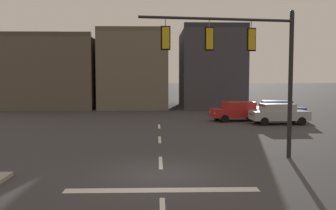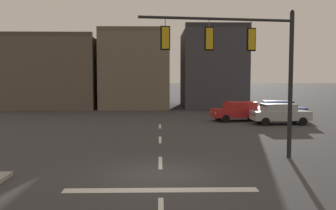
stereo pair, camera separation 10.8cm
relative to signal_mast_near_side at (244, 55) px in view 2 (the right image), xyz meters
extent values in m
plane|color=#353538|center=(-3.68, -2.58, -4.68)|extent=(400.00, 400.00, 0.00)
cube|color=silver|center=(-3.68, -4.58, -4.68)|extent=(6.40, 0.50, 0.01)
cube|color=silver|center=(-3.68, -0.58, -4.68)|extent=(0.16, 2.40, 0.01)
cube|color=silver|center=(-3.68, 5.42, -4.68)|extent=(0.16, 2.40, 0.01)
cube|color=silver|center=(-3.68, 11.42, -4.68)|extent=(0.16, 2.40, 0.01)
cylinder|color=black|center=(2.23, 0.31, -1.40)|extent=(0.20, 0.20, 6.56)
cylinder|color=black|center=(-1.19, -0.19, 1.53)|extent=(6.85, 1.11, 0.12)
sphere|color=black|center=(2.23, 0.31, 1.93)|extent=(0.18, 0.18, 0.18)
cylinder|color=#56565B|center=(0.33, 0.04, 1.29)|extent=(0.03, 0.03, 0.35)
cube|color=gold|center=(0.33, 0.04, 0.67)|extent=(0.33, 0.28, 0.90)
sphere|color=red|center=(0.31, 0.16, 0.95)|extent=(0.20, 0.20, 0.20)
sphere|color=#2D2314|center=(0.31, 0.16, 0.67)|extent=(0.20, 0.20, 0.20)
sphere|color=black|center=(0.31, 0.16, 0.39)|extent=(0.20, 0.20, 0.20)
cube|color=black|center=(0.34, 0.02, 0.67)|extent=(0.42, 0.09, 1.02)
cylinder|color=#56565B|center=(-1.57, -0.24, 1.29)|extent=(0.03, 0.03, 0.35)
cube|color=gold|center=(-1.57, -0.24, 0.67)|extent=(0.33, 0.28, 0.90)
sphere|color=red|center=(-1.59, -0.11, 0.95)|extent=(0.20, 0.20, 0.20)
sphere|color=#2D2314|center=(-1.59, -0.11, 0.67)|extent=(0.20, 0.20, 0.20)
sphere|color=black|center=(-1.59, -0.11, 0.39)|extent=(0.20, 0.20, 0.20)
cube|color=black|center=(-1.56, -0.26, 0.67)|extent=(0.42, 0.09, 1.02)
cylinder|color=#56565B|center=(-3.47, -0.52, 1.29)|extent=(0.03, 0.03, 0.35)
cube|color=gold|center=(-3.47, -0.52, 0.67)|extent=(0.33, 0.28, 0.90)
sphere|color=red|center=(-3.49, -0.39, 0.95)|extent=(0.20, 0.20, 0.20)
sphere|color=#2D2314|center=(-3.49, -0.39, 0.67)|extent=(0.20, 0.20, 0.20)
sphere|color=black|center=(-3.49, -0.39, 0.39)|extent=(0.20, 0.20, 0.20)
cube|color=black|center=(-3.46, -0.54, 0.67)|extent=(0.42, 0.09, 1.02)
cube|color=#9EA0A5|center=(5.70, 12.48, -3.98)|extent=(4.49, 2.02, 0.70)
cube|color=#9EA0A5|center=(5.55, 12.47, -3.35)|extent=(2.54, 1.72, 0.56)
cube|color=#2D3842|center=(6.31, 12.51, -3.37)|extent=(0.32, 1.53, 0.47)
cube|color=#2D3842|center=(4.38, 12.41, -3.37)|extent=(0.29, 1.53, 0.46)
cylinder|color=black|center=(7.10, 13.40, -4.36)|extent=(0.65, 0.25, 0.64)
cylinder|color=black|center=(7.19, 11.70, -4.36)|extent=(0.65, 0.25, 0.64)
cylinder|color=black|center=(4.20, 13.25, -4.36)|extent=(0.65, 0.25, 0.64)
cylinder|color=black|center=(4.29, 11.56, -4.36)|extent=(0.65, 0.25, 0.64)
sphere|color=silver|center=(7.85, 13.17, -3.93)|extent=(0.16, 0.16, 0.16)
sphere|color=silver|center=(7.90, 12.01, -3.93)|extent=(0.16, 0.16, 0.16)
cube|color=maroon|center=(3.52, 12.37, -3.90)|extent=(0.11, 1.37, 0.12)
cube|color=#A81E1E|center=(2.89, 14.78, -3.98)|extent=(4.67, 2.64, 0.70)
cube|color=#A81E1E|center=(3.04, 14.81, -3.35)|extent=(2.73, 2.06, 0.56)
cube|color=#2D3842|center=(2.29, 14.65, -3.37)|extent=(0.55, 1.54, 0.47)
cube|color=#2D3842|center=(4.18, 15.04, -3.37)|extent=(0.52, 1.53, 0.46)
cylinder|color=black|center=(1.64, 13.65, -4.36)|extent=(0.67, 0.34, 0.64)
cylinder|color=black|center=(1.30, 15.32, -4.36)|extent=(0.67, 0.34, 0.64)
cylinder|color=black|center=(4.48, 14.23, -4.36)|extent=(0.67, 0.34, 0.64)
cylinder|color=black|center=(4.14, 15.90, -4.36)|extent=(0.67, 0.34, 0.64)
sphere|color=silver|center=(0.87, 13.78, -3.93)|extent=(0.16, 0.16, 0.16)
sphere|color=silver|center=(0.64, 14.90, -3.93)|extent=(0.16, 0.16, 0.16)
cube|color=maroon|center=(5.03, 15.21, -3.90)|extent=(0.31, 1.35, 0.12)
cube|color=navy|center=(6.75, 15.95, -3.98)|extent=(4.62, 2.42, 0.70)
cube|color=navy|center=(6.60, 15.97, -3.35)|extent=(2.67, 1.94, 0.56)
cube|color=#2D3842|center=(7.36, 15.86, -3.37)|extent=(0.47, 1.54, 0.47)
cube|color=#2D3842|center=(5.44, 16.14, -3.37)|extent=(0.44, 1.54, 0.46)
cylinder|color=black|center=(8.31, 16.58, -4.36)|extent=(0.67, 0.31, 0.64)
cylinder|color=black|center=(8.06, 14.90, -4.36)|extent=(0.67, 0.31, 0.64)
cylinder|color=black|center=(5.44, 17.00, -4.36)|extent=(0.67, 0.31, 0.64)
cylinder|color=black|center=(5.19, 15.32, -4.36)|extent=(0.67, 0.31, 0.64)
sphere|color=silver|center=(8.99, 16.20, -3.93)|extent=(0.16, 0.16, 0.16)
sphere|color=silver|center=(8.82, 15.07, -3.93)|extent=(0.16, 0.16, 0.16)
cube|color=maroon|center=(4.59, 16.27, -3.90)|extent=(0.24, 1.36, 0.12)
cube|color=brown|center=(-16.92, 29.53, -0.68)|extent=(12.01, 10.10, 8.00)
cube|color=#493F35|center=(-16.92, 24.78, 3.57)|extent=(12.01, 0.60, 0.50)
cube|color=#665B4C|center=(-6.52, 31.15, -0.39)|extent=(7.84, 13.34, 8.59)
cube|color=brown|center=(-6.52, 24.78, 4.16)|extent=(7.84, 0.60, 0.50)
cube|color=#38383D|center=(2.66, 29.44, -0.16)|extent=(7.11, 9.93, 9.04)
cube|color=#2B2B30|center=(2.66, 24.78, 4.61)|extent=(7.11, 0.60, 0.50)
camera|label=1|loc=(-3.82, -16.82, -0.96)|focal=40.74mm
camera|label=2|loc=(-3.72, -16.83, -0.96)|focal=40.74mm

